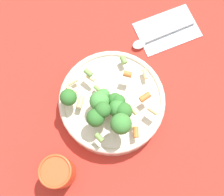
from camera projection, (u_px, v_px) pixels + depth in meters
name	position (u px, v px, depth m)	size (l,w,h in m)	color
ground_plane	(112.00, 105.00, 0.80)	(3.00, 3.00, 0.00)	#B72D23
bowl	(112.00, 102.00, 0.78)	(0.26, 0.26, 0.05)	beige
pasta_salad	(107.00, 108.00, 0.70)	(0.23, 0.22, 0.09)	#8CB766
cup	(58.00, 172.00, 0.71)	(0.07, 0.07, 0.09)	#CC4C23
napkin	(167.00, 30.00, 0.86)	(0.20, 0.19, 0.01)	#B2BCC6
spoon	(153.00, 39.00, 0.84)	(0.15, 0.13, 0.01)	silver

